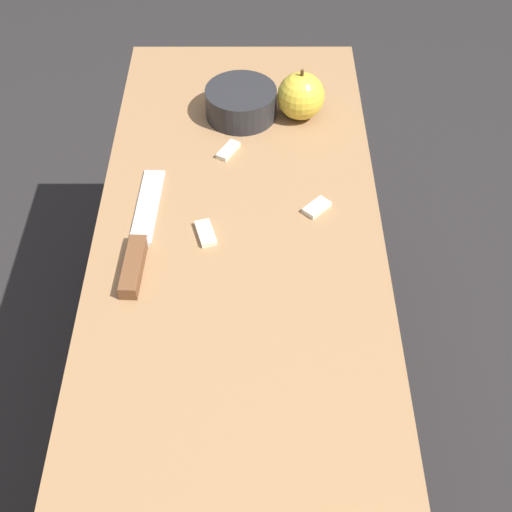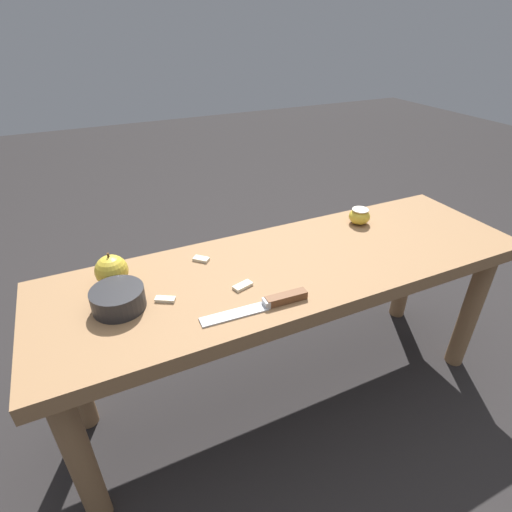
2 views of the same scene
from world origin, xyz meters
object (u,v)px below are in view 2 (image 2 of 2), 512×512
wooden_bench (292,285)px  knife (271,303)px  apple_whole (112,271)px  apple_cut (359,216)px  bowl (118,298)px

wooden_bench → knife: size_ratio=5.19×
apple_whole → apple_cut: 0.75m
wooden_bench → knife: bearing=-134.5°
apple_whole → wooden_bench: bearing=-12.5°
wooden_bench → apple_whole: bearing=167.5°
apple_whole → bowl: bearing=-91.5°
wooden_bench → bowl: size_ratio=11.19×
wooden_bench → bowl: bowl is taller
apple_whole → apple_cut: apple_whole is taller
apple_cut → wooden_bench: bearing=-159.5°
wooden_bench → bowl: (-0.45, 0.00, 0.10)m
knife → bowl: 0.34m
knife → apple_whole: size_ratio=2.88×
wooden_bench → knife: (-0.14, -0.14, 0.08)m
apple_whole → knife: bearing=-37.4°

